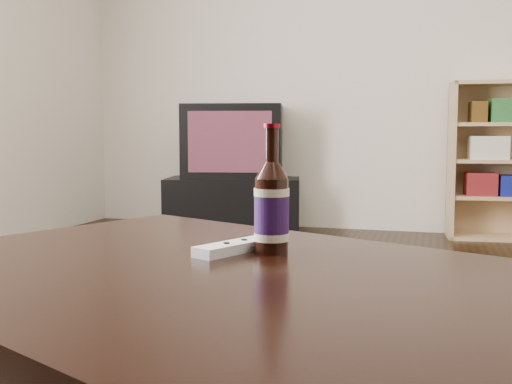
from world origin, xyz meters
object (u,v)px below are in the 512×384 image
(beer_bottle, at_px, (272,208))
(tv_stand, at_px, (233,204))
(remote, at_px, (234,247))
(bookshelf, at_px, (492,158))
(tv, at_px, (233,142))
(coffee_table, at_px, (265,323))

(beer_bottle, bearing_deg, tv_stand, 109.91)
(remote, bearing_deg, beer_bottle, 38.57)
(beer_bottle, bearing_deg, bookshelf, 78.97)
(tv, height_order, beer_bottle, tv)
(bookshelf, relative_size, beer_bottle, 4.65)
(tv, xyz_separation_m, remote, (1.13, -3.33, -0.16))
(tv_stand, height_order, bookshelf, bookshelf)
(tv, bearing_deg, remote, -83.82)
(tv_stand, distance_m, coffee_table, 3.74)
(beer_bottle, xyz_separation_m, remote, (-0.07, -0.02, -0.07))
(coffee_table, xyz_separation_m, beer_bottle, (-0.04, 0.20, 0.15))
(tv_stand, relative_size, remote, 5.82)
(bookshelf, relative_size, remote, 6.34)
(remote, bearing_deg, tv_stand, 134.16)
(coffee_table, height_order, remote, remote)
(coffee_table, distance_m, remote, 0.23)
(tv_stand, xyz_separation_m, remote, (1.13, -3.33, 0.32))
(tv, distance_m, remote, 3.52)
(tv, distance_m, coffee_table, 3.74)
(remote, bearing_deg, coffee_table, -33.12)
(tv, bearing_deg, bookshelf, -7.63)
(coffee_table, height_order, beer_bottle, beer_bottle)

